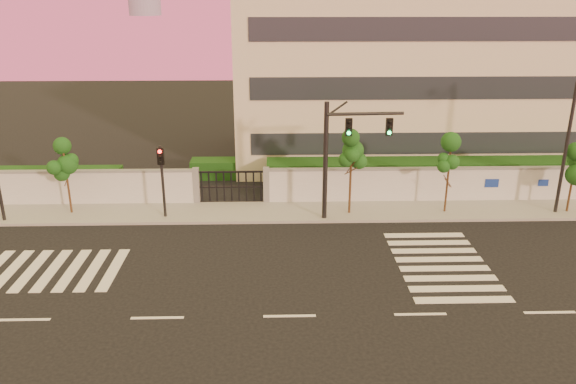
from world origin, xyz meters
name	(u,v)px	position (x,y,z in m)	size (l,w,h in m)	color
ground	(290,316)	(0.00, 0.00, 0.00)	(120.00, 120.00, 0.00)	black
sidewalk	(284,212)	(0.00, 10.50, 0.07)	(60.00, 3.00, 0.15)	gray
perimeter_wall	(286,186)	(0.10, 12.00, 1.07)	(60.00, 0.36, 2.20)	#B5B8BD
hedge_row	(302,175)	(1.17, 14.74, 0.82)	(41.00, 4.25, 1.80)	#143811
institutional_building	(407,72)	(9.00, 21.99, 6.16)	(24.40, 12.40, 12.25)	beige
road_markings	(251,270)	(-1.58, 3.76, 0.01)	(57.00, 7.62, 0.02)	silver
street_tree_c	(65,162)	(-11.69, 10.57, 3.05)	(1.38, 1.10, 4.14)	#382314
street_tree_d	(352,153)	(3.59, 10.14, 3.55)	(1.54, 1.23, 4.83)	#382314
street_tree_e	(450,159)	(8.89, 10.21, 3.16)	(1.32, 1.05, 4.30)	#382314
street_tree_f	(575,164)	(15.67, 10.06, 2.88)	(1.48, 1.18, 3.90)	#382314
traffic_signal_main	(341,147)	(2.94, 9.42, 4.05)	(4.06, 0.45, 6.41)	black
traffic_signal_secondary	(162,173)	(-6.45, 9.84, 2.59)	(0.32, 0.32, 4.08)	black
streetlight_east	(570,133)	(14.97, 9.80, 4.62)	(0.51, 2.06, 8.55)	black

